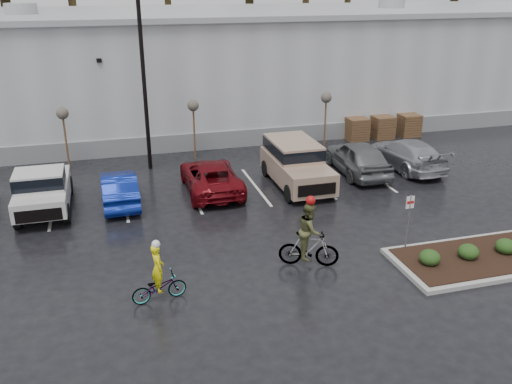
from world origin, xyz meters
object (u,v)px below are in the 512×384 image
object	(u,v)px
fire_lane_sign	(409,217)
car_blue	(119,188)
car_far_silver	(406,154)
cyclist_olive	(309,241)
car_grey	(358,157)
sapling_west	(63,117)
car_red	(211,176)
lamppost	(142,55)
pallet_stack_b	(382,127)
pallet_stack_a	(357,129)
pickup_white	(43,186)
sapling_mid	(193,109)
sapling_east	(326,101)
pallet_stack_c	(409,125)
cyclist_hivis	(159,282)
suv_tan	(297,165)

from	to	relation	value
fire_lane_sign	car_blue	size ratio (longest dim) A/B	0.52
car_far_silver	cyclist_olive	xyz separation A→B (m)	(-8.47, -8.24, 0.16)
car_grey	sapling_west	bearing A→B (deg)	-15.25
car_blue	car_red	bearing A→B (deg)	-176.45
lamppost	sapling_west	size ratio (longest dim) A/B	2.88
lamppost	pallet_stack_b	world-z (taller)	lamppost
lamppost	pallet_stack_b	size ratio (longest dim) A/B	6.83
pallet_stack_a	car_red	xyz separation A→B (m)	(-10.12, -5.98, 0.03)
pickup_white	sapling_mid	bearing A→B (deg)	34.74
pickup_white	car_grey	size ratio (longest dim) A/B	1.06
sapling_west	sapling_east	size ratio (longest dim) A/B	1.00
cyclist_olive	sapling_mid	bearing A→B (deg)	29.60
pallet_stack_a	pickup_white	xyz separation A→B (m)	(-17.26, -6.03, 0.30)
pallet_stack_c	cyclist_hivis	size ratio (longest dim) A/B	0.67
sapling_west	sapling_east	distance (m)	14.00
lamppost	pallet_stack_c	size ratio (longest dim) A/B	6.83
car_blue	car_far_silver	world-z (taller)	car_far_silver
pallet_stack_a	fire_lane_sign	distance (m)	14.60
pallet_stack_b	suv_tan	bearing A→B (deg)	-140.62
car_red	sapling_east	bearing A→B (deg)	-146.19
sapling_west	fire_lane_sign	bearing A→B (deg)	-47.33
pallet_stack_b	suv_tan	distance (m)	10.15
car_grey	pallet_stack_c	bearing A→B (deg)	-134.71
car_grey	sapling_east	bearing A→B (deg)	-88.47
lamppost	pallet_stack_a	bearing A→B (deg)	9.09
car_red	suv_tan	world-z (taller)	suv_tan
lamppost	fire_lane_sign	bearing A→B (deg)	-56.54
pallet_stack_a	pickup_white	world-z (taller)	pickup_white
suv_tan	sapling_east	bearing A→B (deg)	56.19
lamppost	pickup_white	xyz separation A→B (m)	(-4.76, -4.03, -4.71)
pickup_white	pallet_stack_b	bearing A→B (deg)	17.65
pickup_white	cyclist_olive	bearing A→B (deg)	-40.57
car_blue	pickup_white	bearing A→B (deg)	-6.73
sapling_mid	sapling_east	world-z (taller)	same
sapling_mid	car_blue	distance (m)	7.08
sapling_east	pallet_stack_a	bearing A→B (deg)	21.80
sapling_east	pallet_stack_b	distance (m)	4.78
car_red	lamppost	bearing A→B (deg)	-58.47
pallet_stack_a	pickup_white	bearing A→B (deg)	-160.73
car_grey	cyclist_olive	bearing A→B (deg)	57.90
car_red	car_far_silver	distance (m)	10.29
sapling_west	car_red	xyz separation A→B (m)	(6.38, -4.98, -2.02)
pallet_stack_c	car_blue	distance (m)	18.80
sapling_west	pickup_white	world-z (taller)	sapling_west
cyclist_hivis	cyclist_olive	size ratio (longest dim) A/B	0.79
pallet_stack_c	fire_lane_sign	size ratio (longest dim) A/B	0.61
pallet_stack_a	fire_lane_sign	xyz separation A→B (m)	(-4.70, -13.80, 0.73)
cyclist_hivis	car_blue	bearing A→B (deg)	-3.02
lamppost	pallet_stack_c	bearing A→B (deg)	7.13
pallet_stack_b	car_red	size ratio (longest dim) A/B	0.27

